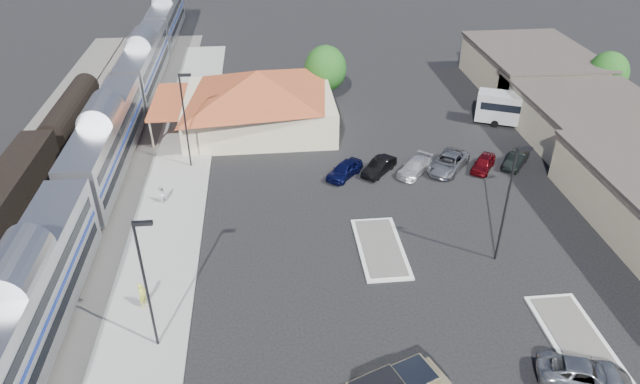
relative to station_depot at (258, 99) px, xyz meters
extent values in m
plane|color=black|center=(4.56, -24.00, -3.13)|extent=(280.00, 280.00, 0.00)
cube|color=#4C4944|center=(-16.44, -16.00, -3.07)|extent=(16.00, 100.00, 0.12)
cube|color=gray|center=(-7.44, -18.00, -3.04)|extent=(5.50, 92.00, 0.18)
cube|color=silver|center=(-13.44, -29.07, -0.08)|extent=(3.00, 20.00, 5.00)
cube|color=black|center=(-13.44, -29.07, -2.83)|extent=(2.20, 16.00, 0.60)
cube|color=silver|center=(-13.44, -8.07, -0.08)|extent=(3.00, 20.00, 5.00)
cube|color=black|center=(-13.44, -8.07, -2.83)|extent=(2.20, 16.00, 0.60)
cube|color=silver|center=(-13.44, 12.93, -0.08)|extent=(3.00, 20.00, 5.00)
cube|color=black|center=(-13.44, 12.93, -2.83)|extent=(2.20, 16.00, 0.60)
cube|color=silver|center=(-13.44, 33.93, -0.08)|extent=(3.00, 20.00, 5.00)
cube|color=black|center=(-13.44, 33.93, -2.83)|extent=(2.20, 16.00, 0.60)
cube|color=black|center=(-19.44, -14.13, -0.93)|extent=(2.80, 14.00, 3.60)
cube|color=black|center=(-19.44, -14.13, -2.83)|extent=(2.20, 12.00, 0.60)
cylinder|color=black|center=(-19.44, 1.87, -1.03)|extent=(2.80, 14.00, 2.80)
cube|color=black|center=(-19.44, 1.87, -2.83)|extent=(2.20, 12.00, 0.60)
cube|color=#C1AD8D|center=(0.06, 0.00, -1.33)|extent=(15.00, 12.00, 3.60)
pyramid|color=#994021|center=(0.06, 0.00, 1.77)|extent=(15.30, 12.24, 2.60)
cube|color=#994021|center=(-9.04, 0.00, 0.17)|extent=(3.20, 9.60, 0.25)
cube|color=#C6B28C|center=(32.56, -6.00, -1.13)|extent=(12.00, 18.00, 4.00)
cube|color=#3F3833|center=(32.56, -6.00, 1.02)|extent=(12.40, 18.40, 0.30)
cube|color=#C6B28C|center=(32.56, 8.00, -0.88)|extent=(12.00, 16.00, 4.50)
cube|color=#3F3833|center=(32.56, 8.00, 1.52)|extent=(12.40, 16.40, 0.30)
cube|color=silver|center=(8.56, -22.00, -3.06)|extent=(3.30, 7.50, 0.15)
cube|color=#4C4944|center=(8.56, -22.00, -2.97)|extent=(2.70, 6.90, 0.10)
cube|color=silver|center=(18.56, -32.00, -3.06)|extent=(3.30, 7.50, 0.15)
cube|color=#4C4944|center=(18.56, -32.00, -2.97)|extent=(2.70, 6.90, 0.10)
cylinder|color=black|center=(-6.44, -30.00, 1.37)|extent=(0.16, 0.16, 9.00)
cube|color=black|center=(-5.94, -30.00, 5.72)|extent=(1.00, 0.25, 0.22)
cylinder|color=black|center=(-6.44, -8.00, 1.37)|extent=(0.16, 0.16, 9.00)
cube|color=black|center=(-5.94, -8.00, 5.72)|extent=(1.00, 0.25, 0.22)
cylinder|color=black|center=(16.56, -24.00, 1.37)|extent=(0.16, 0.16, 9.00)
cube|color=black|center=(17.06, -24.00, 5.72)|extent=(1.00, 0.25, 0.22)
cylinder|color=#382314|center=(38.56, 2.00, -1.86)|extent=(0.30, 0.30, 2.55)
ellipsoid|color=#1A4714|center=(38.56, 2.00, 0.64)|extent=(4.41, 4.41, 4.87)
cylinder|color=#382314|center=(7.56, 6.00, -1.77)|extent=(0.30, 0.30, 2.73)
ellipsoid|color=#1A4714|center=(7.56, 6.00, 0.90)|extent=(4.71, 4.71, 5.21)
cylinder|color=black|center=(8.12, -33.87, -2.76)|extent=(0.79, 0.54, 0.74)
imported|color=#95989C|center=(17.34, -35.18, -2.43)|extent=(5.49, 3.73, 1.40)
cube|color=silver|center=(27.85, -2.83, -1.23)|extent=(10.60, 6.44, 3.00)
cube|color=black|center=(27.85, -2.83, -0.87)|extent=(9.85, 6.13, 0.79)
cylinder|color=black|center=(30.80, -5.30, -2.73)|extent=(0.83, 0.57, 0.79)
cylinder|color=black|center=(31.65, -3.42, -2.73)|extent=(0.83, 0.57, 0.79)
cylinder|color=black|center=(24.53, -2.47, -2.73)|extent=(0.83, 0.57, 0.79)
cylinder|color=black|center=(25.37, -0.59, -2.73)|extent=(0.83, 0.57, 0.79)
imported|color=#C1C93E|center=(-7.74, -26.58, -2.05)|extent=(0.66, 0.78, 1.81)
imported|color=silver|center=(-8.24, -14.17, -2.16)|extent=(0.86, 0.95, 1.58)
imported|color=#0D1144|center=(7.38, -11.17, -2.43)|extent=(3.98, 4.20, 1.41)
imported|color=black|center=(10.58, -10.87, -2.46)|extent=(3.79, 4.01, 1.35)
imported|color=silver|center=(13.78, -11.17, -2.49)|extent=(4.23, 4.51, 1.28)
imported|color=gray|center=(16.98, -10.87, -2.39)|extent=(5.23, 5.69, 1.48)
imported|color=maroon|center=(20.18, -11.17, -2.48)|extent=(3.43, 3.99, 1.29)
imported|color=black|center=(23.38, -10.87, -2.48)|extent=(3.58, 3.94, 1.31)
camera|label=1|loc=(0.69, -54.96, 22.49)|focal=32.00mm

